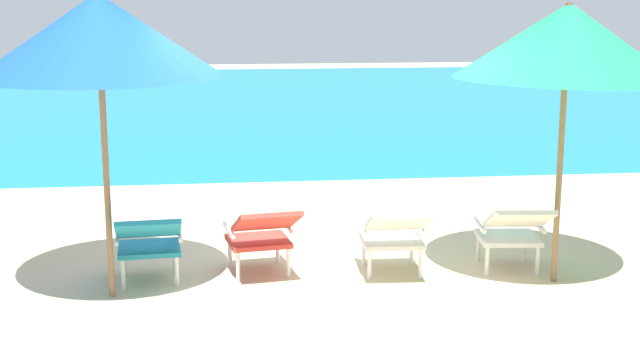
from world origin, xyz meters
name	(u,v)px	position (x,y,z in m)	size (l,w,h in m)	color
ground_plane	(288,180)	(0.00, 4.00, 0.00)	(40.00, 40.00, 0.00)	#CCB78E
ocean_band	(256,101)	(0.00, 12.88, 0.00)	(40.00, 18.00, 0.01)	teal
lounge_chair_far_left	(149,240)	(-1.51, -0.19, 0.40)	(0.60, 0.91, 0.68)	teal
lounge_chair_near_left	(262,232)	(-0.56, -0.08, 0.40)	(0.66, 0.94, 0.68)	red
lounge_chair_near_right	(395,233)	(0.57, -0.22, 0.40)	(0.57, 0.90, 0.68)	silver
lounge_chair_far_right	(513,230)	(1.61, -0.24, 0.40)	(0.63, 0.93, 0.68)	silver
beach_umbrella_left	(99,35)	(-1.80, -0.42, 2.10)	(2.21, 2.22, 2.43)	olive
beach_umbrella_right	(567,42)	(1.91, -0.47, 2.03)	(2.40, 2.39, 2.37)	olive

